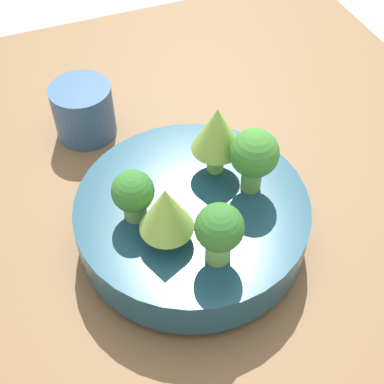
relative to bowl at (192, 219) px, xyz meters
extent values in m
plane|color=beige|center=(0.02, -0.02, -0.09)|extent=(6.00, 6.00, 0.00)
cube|color=brown|center=(0.02, -0.02, -0.06)|extent=(1.04, 0.89, 0.05)
cylinder|color=navy|center=(0.00, 0.00, -0.03)|extent=(0.12, 0.12, 0.01)
cylinder|color=navy|center=(0.00, 0.00, 0.00)|extent=(0.27, 0.27, 0.05)
cylinder|color=#609347|center=(0.00, -0.07, 0.05)|extent=(0.02, 0.02, 0.04)
sphere|color=#387A2D|center=(0.00, -0.07, 0.08)|extent=(0.06, 0.06, 0.06)
cylinder|color=#609347|center=(-0.04, 0.04, 0.04)|extent=(0.02, 0.02, 0.02)
cone|color=#84AD47|center=(-0.04, 0.04, 0.08)|extent=(0.06, 0.06, 0.06)
cylinder|color=#7AB256|center=(0.04, -0.05, 0.05)|extent=(0.02, 0.02, 0.04)
cone|color=#84AD47|center=(0.04, -0.05, 0.09)|extent=(0.06, 0.06, 0.06)
cylinder|color=#6BA34C|center=(-0.08, 0.00, 0.05)|extent=(0.03, 0.03, 0.03)
sphere|color=#2D6B28|center=(-0.08, 0.00, 0.08)|extent=(0.05, 0.05, 0.05)
cylinder|color=#609347|center=(0.01, 0.07, 0.04)|extent=(0.03, 0.03, 0.02)
sphere|color=#2D6B28|center=(0.01, 0.07, 0.07)|extent=(0.05, 0.05, 0.05)
cylinder|color=#33567F|center=(0.24, 0.07, 0.00)|extent=(0.09, 0.09, 0.08)
camera|label=1|loc=(-0.37, 0.14, 0.50)|focal=50.00mm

